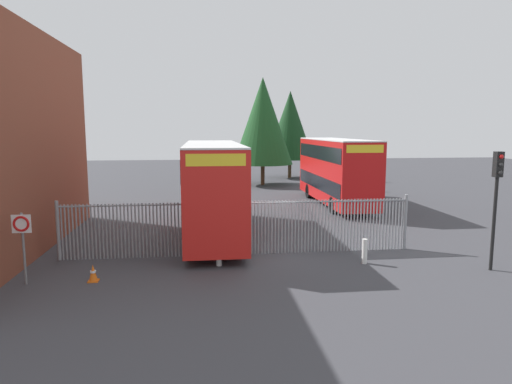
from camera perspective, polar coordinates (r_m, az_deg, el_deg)
name	(u,v)px	position (r m, az deg, el deg)	size (l,w,h in m)	color
ground_plane	(248,216)	(26.46, -1.03, -3.10)	(100.00, 100.00, 0.00)	#3D3D42
palisade_fence	(240,226)	(18.31, -2.10, -4.33)	(14.24, 0.14, 2.35)	gray
double_decker_bus_near_gate	(213,185)	(21.50, -5.49, 0.84)	(2.54, 10.81, 4.42)	red
double_decker_bus_behind_fence_left	(336,169)	(30.80, 10.06, 2.91)	(2.54, 10.81, 4.42)	red
bollard_near_left	(219,253)	(17.03, -4.73, -7.75)	(0.20, 0.20, 0.95)	silver
bollard_center_front	(365,251)	(17.74, 13.59, -7.30)	(0.20, 0.20, 0.95)	silver
traffic_cone_by_gate	(93,273)	(16.28, -19.93, -9.63)	(0.34, 0.34, 0.59)	orange
speed_limit_sign_post	(22,232)	(16.47, -27.51, -4.52)	(0.60, 0.14, 2.40)	slate
traffic_light_kerbside	(497,189)	(18.08, 28.18, 0.37)	(0.28, 0.33, 4.30)	black
tree_tall_back	(263,121)	(41.00, 0.87, 8.97)	(5.44, 5.44, 9.68)	#4C3823
tree_short_side	(290,125)	(47.24, 4.34, 8.42)	(4.90, 4.90, 8.97)	#4C3823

